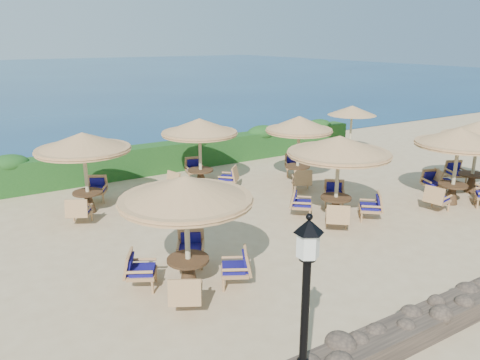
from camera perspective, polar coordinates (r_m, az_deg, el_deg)
ground at (r=14.84m, az=5.45°, el=-4.79°), size 120.00×120.00×0.00m
sea at (r=81.58m, az=-26.07°, el=11.39°), size 160.00×160.00×0.00m
hedge at (r=20.59m, az=-6.58°, el=3.11°), size 18.00×0.90×1.20m
stone_wall at (r=10.96m, az=25.82°, el=-13.54°), size 15.00×0.65×0.44m
lamp_post at (r=6.74m, az=7.76°, el=-18.78°), size 0.44×0.44×3.31m
extra_parasol at (r=23.10m, az=13.51°, el=8.24°), size 2.30×2.30×2.41m
cafe_set_0 at (r=10.29m, az=-6.56°, el=-3.68°), size 2.97×2.97×2.65m
cafe_set_1 at (r=14.61m, az=11.91°, el=2.45°), size 3.18×3.18×2.65m
cafe_set_2 at (r=17.19m, az=25.03°, el=3.41°), size 2.87×2.87×2.65m
cafe_set_3 at (r=15.57m, az=-18.52°, el=3.31°), size 2.98×2.98×2.65m
cafe_set_4 at (r=17.47m, az=-4.93°, el=5.12°), size 2.86×2.86×2.65m
cafe_set_5 at (r=18.06m, az=7.19°, el=5.59°), size 2.57×2.78×2.65m
cafe_set_6 at (r=18.89m, az=26.90°, el=3.74°), size 2.82×2.82×2.65m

